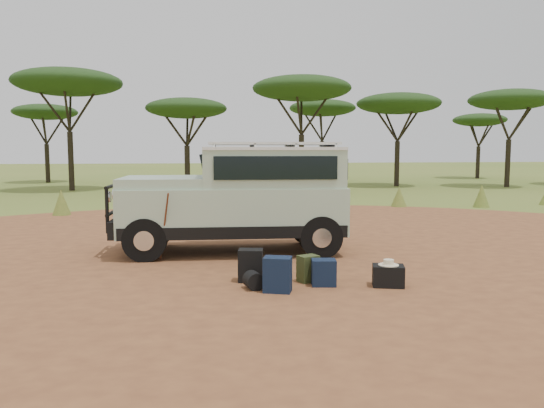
{
  "coord_description": "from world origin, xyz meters",
  "views": [
    {
      "loc": [
        -1.64,
        -9.9,
        2.2
      ],
      "look_at": [
        0.01,
        1.36,
        1.0
      ],
      "focal_mm": 35.0,
      "sensor_mm": 36.0,
      "label": 1
    }
  ],
  "objects": [
    {
      "name": "acacia_treeline",
      "position": [
        0.75,
        19.81,
        4.87
      ],
      "size": [
        46.7,
        13.2,
        6.26
      ],
      "color": "black",
      "rests_on": "ground"
    },
    {
      "name": "hard_case",
      "position": [
        1.4,
        -1.99,
        0.17
      ],
      "size": [
        0.57,
        0.47,
        0.35
      ],
      "primitive_type": "cube",
      "rotation": [
        0.0,
        0.0,
        -0.28
      ],
      "color": "black",
      "rests_on": "ground"
    },
    {
      "name": "backpack_olive",
      "position": [
        0.19,
        -1.52,
        0.22
      ],
      "size": [
        0.39,
        0.34,
        0.45
      ],
      "primitive_type": "cube",
      "rotation": [
        0.0,
        0.0,
        0.4
      ],
      "color": "#3F4520",
      "rests_on": "ground"
    },
    {
      "name": "safari_hat",
      "position": [
        1.4,
        -1.99,
        0.38
      ],
      "size": [
        0.32,
        0.32,
        0.09
      ],
      "color": "beige",
      "rests_on": "hard_case"
    },
    {
      "name": "backpack_black",
      "position": [
        -0.74,
        -1.36,
        0.27
      ],
      "size": [
        0.45,
        0.36,
        0.54
      ],
      "primitive_type": "cube",
      "rotation": [
        0.0,
        0.0,
        -0.19
      ],
      "color": "black",
      "rests_on": "ground"
    },
    {
      "name": "ground",
      "position": [
        0.0,
        0.0,
        0.0
      ],
      "size": [
        140.0,
        140.0,
        0.0
      ],
      "primitive_type": "plane",
      "color": "olive",
      "rests_on": "ground"
    },
    {
      "name": "walking_staff",
      "position": [
        -2.23,
        0.4,
        0.68
      ],
      "size": [
        0.25,
        0.48,
        1.36
      ],
      "primitive_type": "cylinder",
      "rotation": [
        0.34,
        0.0,
        0.44
      ],
      "color": "brown",
      "rests_on": "ground"
    },
    {
      "name": "stuff_sack",
      "position": [
        -0.75,
        -1.85,
        0.14
      ],
      "size": [
        0.34,
        0.34,
        0.28
      ],
      "primitive_type": "cylinder",
      "rotation": [
        1.57,
        0.0,
        0.22
      ],
      "color": "black",
      "rests_on": "ground"
    },
    {
      "name": "dirt_clearing",
      "position": [
        0.0,
        0.0,
        0.0
      ],
      "size": [
        23.0,
        23.0,
        0.01
      ],
      "primitive_type": "cylinder",
      "color": "#975A31",
      "rests_on": "ground"
    },
    {
      "name": "backpack_navy",
      "position": [
        -0.4,
        -2.05,
        0.27
      ],
      "size": [
        0.49,
        0.41,
        0.55
      ],
      "primitive_type": "cube",
      "rotation": [
        0.0,
        0.0,
        -0.3
      ],
      "color": "#111E37",
      "rests_on": "ground"
    },
    {
      "name": "duffel_navy",
      "position": [
        0.39,
        -1.79,
        0.21
      ],
      "size": [
        0.42,
        0.34,
        0.43
      ],
      "primitive_type": "cube",
      "rotation": [
        0.0,
        0.0,
        -0.14
      ],
      "color": "#111E37",
      "rests_on": "ground"
    },
    {
      "name": "safari_vehicle",
      "position": [
        -0.68,
        1.24,
        1.12
      ],
      "size": [
        4.89,
        2.15,
        2.32
      ],
      "rotation": [
        0.0,
        0.0,
        -0.05
      ],
      "color": "#A5BEA2",
      "rests_on": "ground"
    },
    {
      "name": "grass_fringe",
      "position": [
        0.12,
        8.67,
        0.4
      ],
      "size": [
        36.6,
        1.6,
        0.9
      ],
      "color": "olive",
      "rests_on": "ground"
    }
  ]
}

